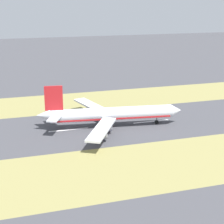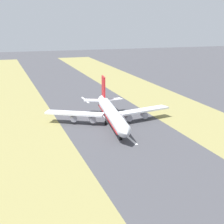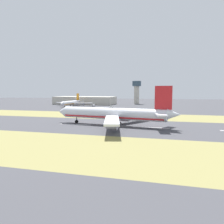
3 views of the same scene
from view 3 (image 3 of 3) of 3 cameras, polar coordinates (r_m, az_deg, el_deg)
name	(u,v)px [view 3 (image 3 of 3)]	position (r m, az deg, el deg)	size (l,w,h in m)	color
ground_plane	(121,126)	(110.65, 2.37, -3.75)	(800.00, 800.00, 0.00)	#424247
grass_median_west	(89,149)	(68.34, -5.93, -9.60)	(40.00, 600.00, 0.01)	olive
grass_median_east	(135,116)	(154.49, 5.99, -1.14)	(40.00, 600.00, 0.01)	olive
centreline_dash_mid	(151,128)	(108.46, 10.09, -4.01)	(1.20, 18.00, 0.01)	silver
centreline_dash_far	(75,124)	(118.57, -9.59, -3.20)	(1.20, 18.00, 0.01)	silver
airplane_main_jet	(115,114)	(111.79, 0.90, -0.54)	(63.57, 67.14, 20.20)	silver
terminal_building	(85,100)	(297.50, -7.03, 3.03)	(36.00, 79.37, 10.34)	#BCB7A8
control_tower	(137,90)	(302.93, 6.45, 5.76)	(12.00, 12.00, 31.39)	#BCB7A8
airplane_parked_apron	(72,103)	(257.37, -10.51, 2.43)	(49.10, 46.97, 14.79)	white
service_truck	(94,105)	(245.00, -4.83, 1.71)	(6.29, 4.92, 3.10)	#4C4C51
apron_car	(111,107)	(235.96, -0.18, 1.42)	(2.34, 4.54, 2.03)	white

